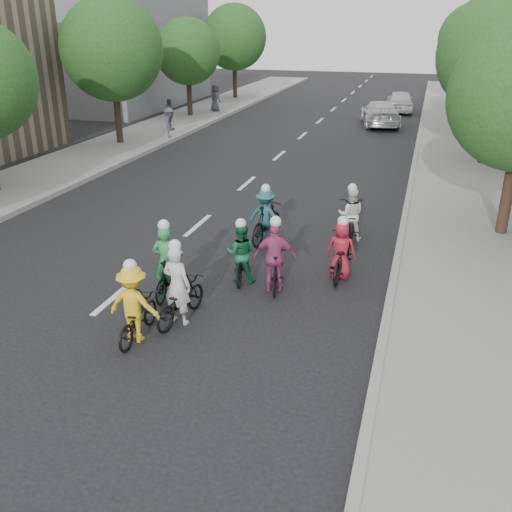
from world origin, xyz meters
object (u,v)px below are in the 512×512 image
at_px(follow_car_trail, 400,101).
at_px(cyclist_3, 276,263).
at_px(cyclist_4, 341,255).
at_px(spectator_2, 215,98).
at_px(cyclist_5, 168,270).
at_px(cyclist_2, 135,310).
at_px(cyclist_0, 179,295).
at_px(follow_car_lead, 380,113).
at_px(spectator_0, 169,123).
at_px(cyclist_7, 266,219).
at_px(cyclist_1, 242,257).
at_px(spectator_1, 170,114).
at_px(cyclist_6, 351,219).

bearing_deg(follow_car_trail, cyclist_3, 82.73).
relative_size(cyclist_3, follow_car_trail, 0.44).
relative_size(cyclist_4, spectator_2, 1.13).
xyz_separation_m(cyclist_5, spectator_2, (-8.39, 25.59, 0.36)).
relative_size(cyclist_2, cyclist_5, 0.93).
height_order(cyclist_3, spectator_2, spectator_2).
relative_size(cyclist_0, cyclist_4, 0.96).
xyz_separation_m(follow_car_lead, spectator_0, (-9.98, -7.59, 0.20)).
relative_size(cyclist_3, cyclist_7, 0.96).
xyz_separation_m(cyclist_1, cyclist_4, (2.24, 0.93, -0.03)).
bearing_deg(spectator_1, cyclist_4, -147.74).
distance_m(cyclist_5, spectator_2, 26.94).
bearing_deg(cyclist_0, cyclist_7, -86.29).
xyz_separation_m(cyclist_6, follow_car_trail, (-0.16, 24.86, 0.12)).
xyz_separation_m(cyclist_7, spectator_2, (-9.58, 21.65, 0.34)).
xyz_separation_m(cyclist_1, spectator_1, (-9.69, 17.09, 0.40)).
bearing_deg(spectator_1, cyclist_1, -154.63).
bearing_deg(cyclist_4, cyclist_5, 32.65).
bearing_deg(cyclist_6, cyclist_3, 63.41).
bearing_deg(spectator_1, follow_car_trail, -49.92).
bearing_deg(cyclist_3, cyclist_0, 41.91).
xyz_separation_m(cyclist_3, follow_car_trail, (1.04, 28.69, 0.04)).
distance_m(cyclist_0, cyclist_2, 1.05).
xyz_separation_m(cyclist_2, cyclist_3, (2.05, 2.92, 0.04)).
relative_size(cyclist_1, follow_car_lead, 0.33).
xyz_separation_m(cyclist_0, cyclist_5, (-0.71, 0.99, 0.05)).
relative_size(cyclist_4, cyclist_7, 1.01).
distance_m(cyclist_1, spectator_2, 26.19).
bearing_deg(cyclist_0, spectator_2, -61.85).
xyz_separation_m(cyclist_2, cyclist_6, (3.25, 6.76, -0.04)).
height_order(cyclist_6, spectator_2, spectator_2).
bearing_deg(cyclist_5, cyclist_4, -150.94).
bearing_deg(cyclist_7, cyclist_5, 82.30).
distance_m(cyclist_4, spectator_0, 18.01).
distance_m(cyclist_1, follow_car_trail, 28.50).
height_order(cyclist_1, cyclist_6, cyclist_6).
distance_m(cyclist_3, follow_car_lead, 23.00).
bearing_deg(cyclist_0, follow_car_lead, -84.84).
xyz_separation_m(cyclist_3, spectator_2, (-10.63, 24.57, 0.33)).
xyz_separation_m(follow_car_lead, spectator_2, (-10.89, 1.58, 0.29)).
xyz_separation_m(cyclist_6, spectator_1, (-11.79, 13.52, 0.41)).
relative_size(cyclist_4, follow_car_trail, 0.46).
relative_size(cyclist_2, cyclist_3, 0.94).
xyz_separation_m(cyclist_3, spectator_1, (-10.60, 17.35, 0.33)).
xyz_separation_m(cyclist_2, spectator_0, (-7.67, 18.33, 0.28)).
bearing_deg(spectator_1, cyclist_3, -152.78).
relative_size(follow_car_lead, spectator_0, 3.22).
xyz_separation_m(cyclist_2, follow_car_lead, (2.31, 25.92, 0.08)).
bearing_deg(cyclist_3, cyclist_2, 44.13).
xyz_separation_m(cyclist_0, spectator_2, (-9.10, 26.59, 0.41)).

